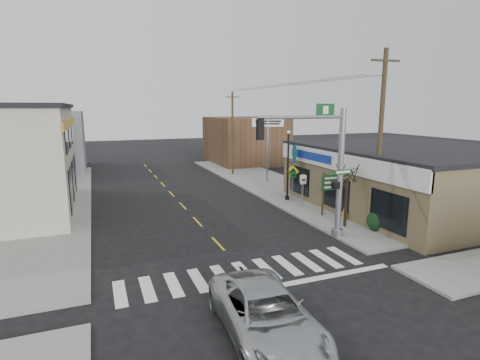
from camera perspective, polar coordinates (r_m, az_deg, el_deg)
name	(u,v)px	position (r m, az deg, el deg)	size (l,w,h in m)	color
ground	(248,276)	(15.79, 1.28, -14.45)	(140.00, 140.00, 0.00)	black
sidewalk_right	(289,192)	(30.66, 7.48, -1.78)	(6.00, 38.00, 0.13)	slate
sidewalk_left	(41,214)	(27.23, -28.08, -4.63)	(6.00, 38.00, 0.13)	slate
center_line	(198,222)	(22.89, -6.49, -6.32)	(0.12, 56.00, 0.01)	gold
crosswalk	(245,272)	(16.13, 0.72, -13.87)	(11.00, 2.20, 0.01)	silver
thrift_store	(410,179)	(28.11, 24.50, 0.18)	(12.00, 14.00, 4.00)	brown
bldg_distant_right	(245,140)	(46.74, 0.72, 6.08)	(8.00, 10.00, 5.60)	brown
bldg_distant_left	(39,142)	(45.63, -28.32, 5.16)	(9.00, 10.00, 6.40)	slate
suv	(266,314)	(11.84, 3.95, -19.71)	(2.46, 5.33, 1.48)	#AEB1B4
traffic_signal_pole	(328,160)	(19.34, 13.20, 3.01)	(5.40, 0.40, 6.84)	gray
guide_sign	(332,187)	(24.08, 13.89, -0.99)	(1.58, 0.13, 2.77)	#44351F
fire_hydrant	(345,214)	(23.49, 15.65, -4.98)	(0.21, 0.21, 0.67)	#BF9C12
ped_crossing_sign	(292,175)	(27.69, 7.97, 0.70)	(0.99, 0.07, 2.55)	gray
lamp_post	(289,160)	(27.26, 7.44, 3.06)	(0.66, 0.52, 5.06)	black
dance_center_sign	(268,131)	(33.67, 4.25, 7.43)	(2.83, 0.18, 6.01)	gray
bare_tree	(348,169)	(21.56, 16.10, 1.59)	(2.10, 2.10, 4.19)	black
shrub_front	(379,221)	(22.14, 20.44, -5.86)	(1.34, 1.34, 1.00)	#1B3417
shrub_back	(342,195)	(28.08, 15.35, -2.29)	(1.07, 1.07, 0.80)	black
utility_pole_near	(380,139)	(21.82, 20.55, 5.88)	(1.69, 0.25, 9.71)	#4C3024
utility_pole_far	(233,132)	(37.72, -1.14, 7.26)	(1.43, 0.21, 8.22)	#3D2D18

